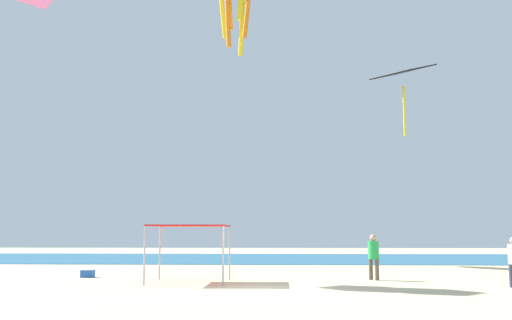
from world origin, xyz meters
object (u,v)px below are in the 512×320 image
cooler_box (88,273)px  kite_diamond_black (403,75)px  canopy_tent (190,228)px  person_leftmost (373,253)px

cooler_box → kite_diamond_black: bearing=28.9°
canopy_tent → kite_diamond_black: bearing=45.5°
canopy_tent → kite_diamond_black: 18.17m
cooler_box → kite_diamond_black: 21.24m
canopy_tent → kite_diamond_black: (10.99, 11.20, 9.16)m
canopy_tent → kite_diamond_black: size_ratio=0.69×
kite_diamond_black → cooler_box: bearing=75.4°
canopy_tent → cooler_box: canopy_tent is taller
canopy_tent → cooler_box: bearing=153.3°
person_leftmost → cooler_box: person_leftmost is taller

